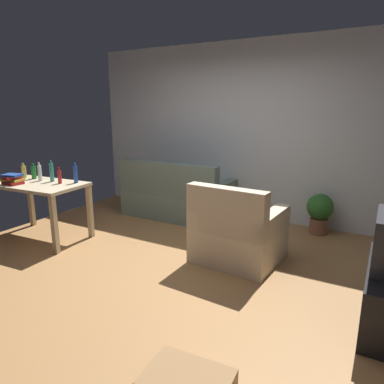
{
  "coord_description": "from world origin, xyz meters",
  "views": [
    {
      "loc": [
        2.06,
        -2.98,
        1.73
      ],
      "look_at": [
        0.1,
        0.5,
        0.75
      ],
      "focal_mm": 32.52,
      "sensor_mm": 36.0,
      "label": 1
    }
  ],
  "objects_px": {
    "potted_plant": "(320,211)",
    "bottle_squat": "(24,172)",
    "bottle_blue": "(76,174)",
    "desk": "(39,191)",
    "armchair": "(237,234)",
    "couch": "(176,198)",
    "bottle_clear": "(40,173)",
    "book_stack": "(12,179)",
    "bottle_green": "(34,172)",
    "bottle_tall": "(52,172)",
    "bottle_red": "(60,177)"
  },
  "relations": [
    {
      "from": "couch",
      "to": "armchair",
      "type": "xyz_separation_m",
      "value": [
        1.48,
        -1.07,
        0.01
      ]
    },
    {
      "from": "desk",
      "to": "bottle_clear",
      "type": "relative_size",
      "value": 4.93
    },
    {
      "from": "bottle_red",
      "to": "bottle_blue",
      "type": "height_order",
      "value": "bottle_blue"
    },
    {
      "from": "bottle_squat",
      "to": "bottle_clear",
      "type": "distance_m",
      "value": 0.37
    },
    {
      "from": "armchair",
      "to": "bottle_clear",
      "type": "distance_m",
      "value": 2.75
    },
    {
      "from": "bottle_squat",
      "to": "book_stack",
      "type": "relative_size",
      "value": 0.78
    },
    {
      "from": "bottle_clear",
      "to": "book_stack",
      "type": "relative_size",
      "value": 0.94
    },
    {
      "from": "couch",
      "to": "desk",
      "type": "bearing_deg",
      "value": 57.66
    },
    {
      "from": "bottle_clear",
      "to": "bottle_blue",
      "type": "relative_size",
      "value": 0.95
    },
    {
      "from": "couch",
      "to": "bottle_squat",
      "type": "xyz_separation_m",
      "value": [
        -1.54,
        -1.55,
        0.54
      ]
    },
    {
      "from": "armchair",
      "to": "book_stack",
      "type": "height_order",
      "value": "armchair"
    },
    {
      "from": "bottle_tall",
      "to": "bottle_red",
      "type": "bearing_deg",
      "value": -10.39
    },
    {
      "from": "bottle_tall",
      "to": "couch",
      "type": "bearing_deg",
      "value": 56.99
    },
    {
      "from": "bottle_squat",
      "to": "bottle_blue",
      "type": "distance_m",
      "value": 0.9
    },
    {
      "from": "armchair",
      "to": "couch",
      "type": "bearing_deg",
      "value": -32.1
    },
    {
      "from": "potted_plant",
      "to": "book_stack",
      "type": "relative_size",
      "value": 2.12
    },
    {
      "from": "bottle_tall",
      "to": "book_stack",
      "type": "relative_size",
      "value": 1.06
    },
    {
      "from": "bottle_green",
      "to": "bottle_clear",
      "type": "height_order",
      "value": "bottle_clear"
    },
    {
      "from": "bottle_clear",
      "to": "bottle_red",
      "type": "relative_size",
      "value": 1.18
    },
    {
      "from": "armchair",
      "to": "bottle_squat",
      "type": "bearing_deg",
      "value": 12.85
    },
    {
      "from": "bottle_red",
      "to": "couch",
      "type": "bearing_deg",
      "value": 62.8
    },
    {
      "from": "armchair",
      "to": "book_stack",
      "type": "distance_m",
      "value": 2.95
    },
    {
      "from": "bottle_red",
      "to": "bottle_squat",
      "type": "bearing_deg",
      "value": 179.47
    },
    {
      "from": "couch",
      "to": "potted_plant",
      "type": "bearing_deg",
      "value": -171.72
    },
    {
      "from": "bottle_clear",
      "to": "bottle_blue",
      "type": "distance_m",
      "value": 0.54
    },
    {
      "from": "bottle_clear",
      "to": "bottle_blue",
      "type": "height_order",
      "value": "bottle_blue"
    },
    {
      "from": "potted_plant",
      "to": "bottle_squat",
      "type": "xyz_separation_m",
      "value": [
        -3.68,
        -1.87,
        0.52
      ]
    },
    {
      "from": "bottle_squat",
      "to": "bottle_tall",
      "type": "height_order",
      "value": "bottle_tall"
    },
    {
      "from": "bottle_green",
      "to": "bottle_tall",
      "type": "relative_size",
      "value": 0.76
    },
    {
      "from": "potted_plant",
      "to": "armchair",
      "type": "bearing_deg",
      "value": -115.71
    },
    {
      "from": "couch",
      "to": "bottle_red",
      "type": "xyz_separation_m",
      "value": [
        -0.8,
        -1.56,
        0.54
      ]
    },
    {
      "from": "bottle_green",
      "to": "bottle_clear",
      "type": "distance_m",
      "value": 0.2
    },
    {
      "from": "bottle_squat",
      "to": "bottle_blue",
      "type": "height_order",
      "value": "bottle_blue"
    },
    {
      "from": "desk",
      "to": "bottle_blue",
      "type": "height_order",
      "value": "bottle_blue"
    },
    {
      "from": "desk",
      "to": "bottle_clear",
      "type": "bearing_deg",
      "value": 127.37
    },
    {
      "from": "desk",
      "to": "book_stack",
      "type": "height_order",
      "value": "book_stack"
    },
    {
      "from": "bottle_red",
      "to": "book_stack",
      "type": "height_order",
      "value": "bottle_red"
    },
    {
      "from": "couch",
      "to": "bottle_clear",
      "type": "distance_m",
      "value": 2.04
    },
    {
      "from": "desk",
      "to": "armchair",
      "type": "bearing_deg",
      "value": 9.57
    },
    {
      "from": "bottle_tall",
      "to": "book_stack",
      "type": "xyz_separation_m",
      "value": [
        -0.31,
        -0.36,
        -0.06
      ]
    },
    {
      "from": "bottle_blue",
      "to": "potted_plant",
      "type": "bearing_deg",
      "value": 32.01
    },
    {
      "from": "desk",
      "to": "bottle_squat",
      "type": "bearing_deg",
      "value": 159.9
    },
    {
      "from": "couch",
      "to": "desk",
      "type": "distance_m",
      "value": 2.03
    },
    {
      "from": "bottle_green",
      "to": "desk",
      "type": "bearing_deg",
      "value": -29.01
    },
    {
      "from": "desk",
      "to": "bottle_clear",
      "type": "height_order",
      "value": "bottle_clear"
    },
    {
      "from": "armchair",
      "to": "desk",
      "type": "bearing_deg",
      "value": 17.38
    },
    {
      "from": "bottle_tall",
      "to": "bottle_red",
      "type": "xyz_separation_m",
      "value": [
        0.19,
        -0.03,
        -0.03
      ]
    },
    {
      "from": "bottle_blue",
      "to": "book_stack",
      "type": "distance_m",
      "value": 0.8
    },
    {
      "from": "bottle_green",
      "to": "book_stack",
      "type": "height_order",
      "value": "bottle_green"
    },
    {
      "from": "desk",
      "to": "bottle_squat",
      "type": "xyz_separation_m",
      "value": [
        -0.47,
        0.13,
        0.2
      ]
    }
  ]
}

